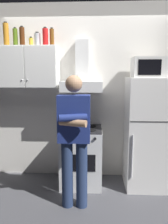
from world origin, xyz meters
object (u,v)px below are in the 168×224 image
Objects in this scene: bottle_rum_dark at (22,37)px; stove_oven at (82,156)px; upper_cabinet at (28,67)px; bottle_canister_steel at (37,40)px; bottle_olive_oil at (15,37)px; person_standing at (74,137)px; bottle_beer_brown at (52,37)px; bottle_soda_red at (45,37)px; bottle_liquor_amber at (6,35)px; microwave at (150,68)px; bottle_spice_jar at (31,42)px; range_hood at (82,78)px; refrigerator at (147,133)px.

stove_oven is at bearing -8.12° from bottle_rum_dark.
upper_cabinet is 0.44m from bottle_rum_dark.
bottle_canister_steel is 0.76× the size of bottle_olive_oil.
bottle_beer_brown is (-0.39, 0.75, 1.27)m from person_standing.
bottle_liquor_amber reaches higher than bottle_soda_red.
stove_oven is 3.34× the size of bottle_soda_red.
bottle_soda_red is at bearing 123.36° from person_standing.
microwave is 1.73m from bottle_spice_jar.
bottle_olive_oil is at bearing 179.34° from range_hood.
refrigerator is at bearing -4.35° from bottle_spice_jar.
bottle_liquor_amber is 0.23m from bottle_rum_dark.
microwave is at bearing -6.46° from range_hood.
bottle_beer_brown reaches higher than microwave.
bottle_beer_brown is at bearing 2.77° from bottle_rum_dark.
stove_oven is at bearing -9.92° from bottle_spice_jar.
bottle_olive_oil is at bearing 176.46° from microwave.
refrigerator is at bearing -5.92° from bottle_beer_brown.
bottle_liquor_amber is at bearing -168.85° from bottle_olive_oil.
bottle_soda_red reaches higher than bottle_beer_brown.
bottle_liquor_amber reaches higher than stove_oven.
range_hood is at bearing -2.40° from bottle_canister_steel.
bottle_olive_oil is at bearing 175.92° from refrigerator.
refrigerator is 1.17m from person_standing.
refrigerator is (0.95, 0.00, 0.37)m from stove_oven.
range_hood is 2.22× the size of bottle_liquor_amber.
bottle_liquor_amber is at bearing 174.11° from stove_oven.
refrigerator is at bearing -7.55° from range_hood.
bottle_spice_jar is at bearing 176.58° from bottle_soda_red.
microwave is (-0.00, 0.02, 0.94)m from refrigerator.
bottle_canister_steel is (-1.60, 0.13, 0.40)m from microwave.
person_standing is at bearing -44.26° from upper_cabinet.
person_standing is at bearing -56.64° from bottle_soda_red.
microwave is at bearing -5.17° from bottle_beer_brown.
bottle_rum_dark is at bearing -177.23° from bottle_beer_brown.
bottle_beer_brown reaches higher than stove_oven.
bottle_beer_brown is (-0.44, 0.02, 0.58)m from range_hood.
microwave is at bearing 1.15° from stove_oven.
bottle_rum_dark is at bearing -172.00° from bottle_canister_steel.
bottle_olive_oil is at bearing 141.12° from person_standing.
bottle_olive_oil is (-0.32, -0.02, 0.03)m from bottle_canister_steel.
bottle_beer_brown is (-0.44, 0.14, 1.74)m from stove_oven.
upper_cabinet is at bearing 175.93° from refrigerator.
bottle_beer_brown reaches higher than range_hood.
bottle_soda_red is at bearing -1.83° from upper_cabinet.
upper_cabinet reaches higher than microwave.
bottle_liquor_amber is 1.20× the size of bottle_rum_dark.
bottle_liquor_amber is (-2.05, 0.11, 1.41)m from refrigerator.
bottle_beer_brown is (-1.39, 0.13, 0.43)m from microwave.
bottle_olive_oil is at bearing 11.15° from bottle_liquor_amber.
bottle_olive_oil is 0.11m from bottle_rum_dark.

